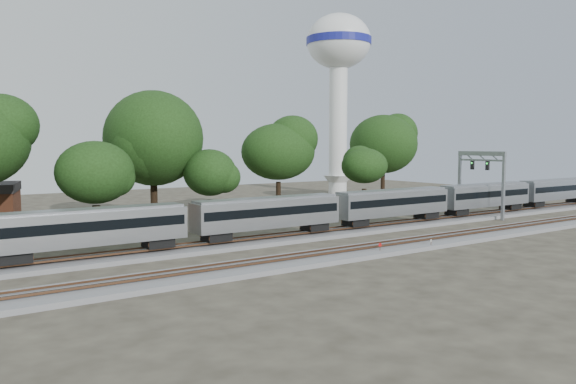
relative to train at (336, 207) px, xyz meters
name	(u,v)px	position (x,y,z in m)	size (l,w,h in m)	color
ground	(327,248)	(-6.09, -6.00, -3.05)	(160.00, 160.00, 0.00)	#383328
track_far	(291,237)	(-6.09, 0.00, -2.84)	(160.00, 5.00, 0.73)	slate
track_near	(355,253)	(-6.09, -10.00, -2.84)	(160.00, 5.00, 0.73)	slate
train	(336,207)	(0.00, 0.00, 0.00)	(102.52, 2.92, 4.30)	#B4B7BB
switch_stand_red	(380,247)	(-4.23, -11.32, -2.36)	(0.34, 0.06, 1.08)	#512D19
switch_stand_white	(431,243)	(1.76, -12.00, -2.44)	(0.29, 0.12, 0.95)	#512D19
switch_lever	(431,247)	(2.09, -11.72, -2.90)	(0.50, 0.30, 0.30)	#512D19
water_tower	(339,61)	(33.89, 40.66, 23.63)	(13.01, 13.01, 36.01)	silver
signal_gantry	(481,169)	(25.30, 0.00, 3.53)	(0.63, 7.42, 9.02)	gray
tree_2	(95,173)	(-23.54, 9.05, 4.08)	(7.27, 7.27, 10.25)	black
tree_3	(153,138)	(-14.79, 16.06, 7.59)	(10.82, 10.82, 15.25)	black
tree_4	(210,173)	(-10.44, 10.04, 3.65)	(6.84, 6.84, 9.64)	black
tree_5	(278,152)	(3.27, 16.48, 5.87)	(9.08, 9.08, 12.80)	black
tree_6	(365,166)	(13.78, 10.60, 3.91)	(7.09, 7.09, 10.00)	black
tree_7	(383,144)	(26.26, 19.79, 6.95)	(10.17, 10.17, 14.34)	black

